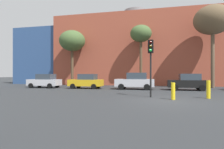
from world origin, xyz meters
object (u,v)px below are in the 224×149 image
Objects in this scene: bare_tree_0 at (213,21)px; bare_tree_1 at (141,35)px; bollard_yellow_0 at (208,89)px; traffic_light_island at (151,55)px; bare_tree_2 at (72,41)px; parked_car_1 at (86,81)px; parked_car_0 at (45,81)px; bollard_yellow_1 at (173,91)px; parked_car_3 at (188,82)px; parked_car_2 at (135,81)px.

bare_tree_0 reaches higher than bare_tree_1.
traffic_light_island is at bearing -177.29° from bollard_yellow_0.
bare_tree_2 is at bearing 141.80° from bollard_yellow_0.
bare_tree_0 is at bearing -164.22° from parked_car_1.
parked_car_1 is at bearing 148.70° from bollard_yellow_0.
parked_car_0 is at bearing -102.00° from bare_tree_2.
bollard_yellow_1 is (13.94, -7.82, -0.28)m from parked_car_0.
parked_car_3 is 0.39× the size of bare_tree_0.
bare_tree_1 is 6.90× the size of bollard_yellow_0.
parked_car_3 is 0.97× the size of traffic_light_island.
bare_tree_1 is at bearing -165.37° from traffic_light_island.
bollard_yellow_0 is at bearing 129.16° from parked_car_2.
parked_car_0 is 7.76m from bare_tree_2.
parked_car_0 is at bearing 157.65° from bollard_yellow_0.
parked_car_3 is 7.98m from traffic_light_island.
bare_tree_2 is (-11.44, 12.09, 3.53)m from traffic_light_island.
bollard_yellow_1 is at bearing -45.51° from bare_tree_2.
bare_tree_2 is at bearing 176.19° from bare_tree_0.
bollard_yellow_1 is (1.39, -0.97, -2.37)m from traffic_light_island.
parked_car_2 is 3.84× the size of bollard_yellow_1.
bollard_yellow_0 is at bearing 157.65° from parked_car_0.
parked_car_3 is at bearing 180.00° from parked_car_2.
bollard_yellow_0 is (-3.21, -10.69, -7.33)m from bare_tree_0.
parked_car_0 is 5.26m from parked_car_1.
bare_tree_2 reaches higher than traffic_light_island.
parked_car_0 is at bearing 150.69° from bollard_yellow_1.
parked_car_2 reaches higher than bollard_yellow_1.
bare_tree_0 is (3.39, 4.01, 7.10)m from parked_car_3.
bare_tree_1 reaches higher than parked_car_1.
parked_car_2 is at bearing 129.16° from bollard_yellow_0.
parked_car_2 is at bearing -180.00° from parked_car_0.
bollard_yellow_1 is (12.83, -13.06, -5.91)m from bare_tree_2.
parked_car_0 is at bearing 0.00° from parked_car_1.
bare_tree_1 is at bearing -92.48° from parked_car_2.
bollard_yellow_0 is 1.12× the size of bollard_yellow_1.
traffic_light_island is at bearing -82.77° from bare_tree_1.
parked_car_3 is (16.07, -0.00, 0.01)m from parked_car_0.
parked_car_2 reaches higher than parked_car_0.
parked_car_0 is 10.81m from parked_car_2.
parked_car_1 is 10.81m from parked_car_3.
parked_car_1 is 10.22m from traffic_light_island.
bare_tree_2 is at bearing -102.00° from parked_car_0.
bare_tree_0 reaches higher than bollard_yellow_1.
bollard_yellow_1 is (-2.13, -7.82, -0.29)m from parked_car_3.
traffic_light_island is (-3.52, -6.85, 2.08)m from parked_car_3.
parked_car_1 is (5.26, 0.00, -0.00)m from parked_car_0.
parked_car_0 is at bearing -0.00° from parked_car_3.
bare_tree_0 is 8.57m from bare_tree_1.
traffic_light_island is 2.92m from bollard_yellow_1.
traffic_light_island is 3.33× the size of bollard_yellow_0.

